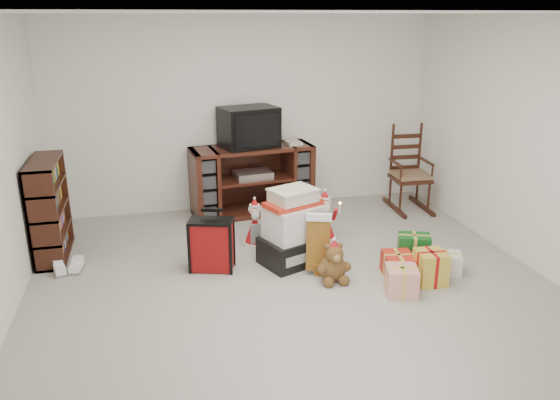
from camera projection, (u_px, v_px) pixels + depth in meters
The scene contains 13 objects.
room at pixel (295, 162), 4.83m from camera, with size 5.01×5.01×2.51m.
tv_stand at pixel (252, 180), 7.11m from camera, with size 1.61×0.72×0.89m.
bookshelf at pixel (50, 211), 5.78m from camera, with size 0.29×0.88×1.07m.
rocking_chair at pixel (408, 179), 7.31m from camera, with size 0.51×0.80×1.17m.
gift_pile at pixel (293, 232), 5.67m from camera, with size 0.76×0.66×0.80m.
red_suitcase at pixel (212, 245), 5.52m from camera, with size 0.46×0.33×0.64m.
stocking at pixel (318, 244), 5.44m from camera, with size 0.30×0.13×0.64m, color #0C711F, non-canonical shape.
teddy_bear at pixel (333, 265), 5.32m from camera, with size 0.27×0.24×0.40m.
santa_figurine at pixel (324, 221), 6.29m from camera, with size 0.29×0.28×0.60m.
mrs_claus_figurine at pixel (255, 227), 6.17m from camera, with size 0.27×0.26×0.55m.
sneaker_pair at pixel (68, 268), 5.55m from camera, with size 0.32×0.27×0.09m.
gift_cluster at pixel (420, 264), 5.40m from camera, with size 0.84×0.95×0.29m.
crt_television at pixel (249, 127), 6.88m from camera, with size 0.79×0.65×0.51m.
Camera 1 is at (-1.24, -4.51, 2.48)m, focal length 35.00 mm.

